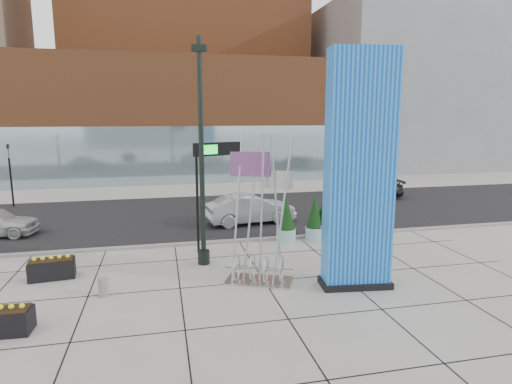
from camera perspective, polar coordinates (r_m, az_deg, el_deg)
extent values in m
plane|color=#9E9991|center=(16.47, -3.17, -10.80)|extent=(160.00, 160.00, 0.00)
cube|color=black|center=(25.97, -6.81, -2.99)|extent=(80.00, 12.00, 0.02)
cube|color=gray|center=(20.19, -5.05, -6.65)|extent=(80.00, 0.30, 0.12)
cube|color=brown|center=(42.32, -8.01, 9.54)|extent=(34.00, 10.00, 11.00)
cube|color=#8CA5B2|center=(37.69, -7.29, 4.92)|extent=(34.00, 0.60, 5.00)
cube|color=slate|center=(55.19, 18.97, 12.86)|extent=(20.00, 18.00, 18.00)
cube|color=blue|center=(14.72, 13.63, 2.61)|extent=(2.32, 1.14, 8.05)
cube|color=black|center=(15.71, 13.02, -11.69)|extent=(2.52, 1.34, 0.22)
cylinder|color=black|center=(16.67, -7.28, 4.93)|extent=(0.20, 0.20, 8.78)
cylinder|color=black|center=(17.52, -6.98, -8.60)|extent=(0.48, 0.48, 0.55)
cube|color=black|center=(16.78, -7.60, 18.49)|extent=(0.59, 0.35, 0.24)
cube|color=silver|center=(15.68, 0.41, -11.76)|extent=(2.60, 2.00, 0.06)
cylinder|color=silver|center=(14.56, -2.24, -2.69)|extent=(0.10, 0.10, 5.30)
cylinder|color=silver|center=(14.99, -0.90, -2.31)|extent=(0.10, 0.10, 5.30)
cylinder|color=silver|center=(14.83, 0.91, -2.45)|extent=(0.10, 0.10, 5.30)
cylinder|color=silver|center=(15.25, 2.37, -2.11)|extent=(0.10, 0.10, 5.30)
cylinder|color=silver|center=(14.87, 3.84, -2.44)|extent=(0.10, 0.10, 5.30)
torus|color=silver|center=(15.27, -2.46, -10.48)|extent=(0.45, 0.91, 0.96)
torus|color=silver|center=(15.56, -0.65, -10.07)|extent=(0.45, 0.91, 0.96)
torus|color=silver|center=(15.47, 1.47, -10.18)|extent=(0.45, 0.91, 0.96)
torus|color=silver|center=(15.80, 3.17, -9.76)|extent=(0.45, 0.91, 0.96)
cube|color=red|center=(14.58, -0.79, 3.67)|extent=(1.33, 0.50, 0.85)
cube|color=silver|center=(14.97, 2.71, 1.79)|extent=(0.95, 0.56, 0.64)
cylinder|color=gray|center=(15.29, -19.69, -11.81)|extent=(0.33, 0.33, 0.65)
cylinder|color=black|center=(18.38, -7.82, -1.05)|extent=(0.11, 0.11, 4.69)
cube|color=black|center=(18.20, -4.82, 5.65)|extent=(2.15, 1.01, 0.56)
cube|color=#19D833|center=(18.02, -6.18, 5.59)|extent=(0.73, 0.31, 0.39)
cylinder|color=#95C9C8|center=(20.83, 7.79, -5.48)|extent=(0.88, 0.88, 0.61)
cylinder|color=black|center=(20.75, 7.81, -4.66)|extent=(0.81, 0.81, 0.05)
cone|color=black|center=(20.56, 7.86, -2.53)|extent=(0.79, 0.79, 1.58)
cylinder|color=#95C9C8|center=(21.02, 9.33, -5.18)|extent=(1.07, 1.07, 0.75)
cylinder|color=black|center=(20.93, 9.36, -4.19)|extent=(0.98, 0.98, 0.06)
cone|color=black|center=(20.71, 9.44, -1.61)|extent=(0.96, 0.96, 1.93)
cylinder|color=#95C9C8|center=(20.33, 4.02, -5.76)|extent=(0.91, 0.91, 0.64)
cylinder|color=black|center=(20.25, 4.03, -4.89)|extent=(0.84, 0.84, 0.05)
cone|color=black|center=(20.05, 4.06, -2.62)|extent=(0.82, 0.82, 1.64)
cube|color=black|center=(17.57, -25.54, -9.28)|extent=(1.65, 0.96, 0.67)
cube|color=black|center=(17.46, -25.63, -8.17)|extent=(1.52, 0.83, 0.07)
cube|color=black|center=(14.03, -30.76, -14.70)|extent=(1.55, 0.83, 0.65)
cube|color=black|center=(13.90, -30.89, -13.40)|extent=(1.44, 0.72, 0.06)
imported|color=#A8ACB0|center=(23.56, -0.79, -2.30)|extent=(5.07, 2.36, 1.61)
imported|color=black|center=(31.66, 15.00, 0.32)|extent=(4.75, 2.32, 1.33)
cylinder|color=black|center=(31.93, -29.83, 1.09)|extent=(0.12, 0.12, 3.20)
imported|color=black|center=(31.72, -30.15, 4.75)|extent=(0.15, 0.18, 0.90)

